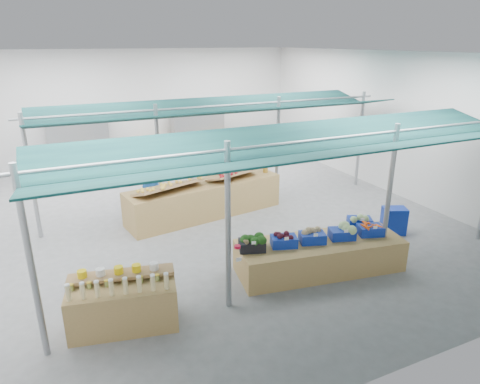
{
  "coord_description": "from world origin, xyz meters",
  "views": [
    {
      "loc": [
        -3.56,
        -10.02,
        4.48
      ],
      "look_at": [
        0.33,
        -1.6,
        1.18
      ],
      "focal_mm": 32.0,
      "sensor_mm": 36.0,
      "label": 1
    }
  ],
  "objects_px": {
    "fruit_counter": "(205,199)",
    "crate_stack": "(394,221)",
    "bottle_shelf": "(123,303)",
    "vendor_left": "(150,180)",
    "vendor_right": "(211,172)",
    "veg_counter": "(320,255)"
  },
  "relations": [
    {
      "from": "fruit_counter",
      "to": "crate_stack",
      "type": "distance_m",
      "value": 4.83
    },
    {
      "from": "bottle_shelf",
      "to": "vendor_left",
      "type": "distance_m",
      "value": 5.29
    },
    {
      "from": "fruit_counter",
      "to": "vendor_right",
      "type": "xyz_separation_m",
      "value": [
        0.6,
        1.1,
        0.4
      ]
    },
    {
      "from": "veg_counter",
      "to": "vendor_left",
      "type": "relative_size",
      "value": 1.98
    },
    {
      "from": "vendor_left",
      "to": "vendor_right",
      "type": "distance_m",
      "value": 1.8
    },
    {
      "from": "crate_stack",
      "to": "vendor_right",
      "type": "relative_size",
      "value": 0.39
    },
    {
      "from": "fruit_counter",
      "to": "veg_counter",
      "type": "bearing_deg",
      "value": -82.47
    },
    {
      "from": "fruit_counter",
      "to": "vendor_left",
      "type": "height_order",
      "value": "vendor_left"
    },
    {
      "from": "veg_counter",
      "to": "fruit_counter",
      "type": "xyz_separation_m",
      "value": [
        -1.1,
        3.74,
        0.13
      ]
    },
    {
      "from": "bottle_shelf",
      "to": "crate_stack",
      "type": "relative_size",
      "value": 2.79
    },
    {
      "from": "crate_stack",
      "to": "vendor_left",
      "type": "bearing_deg",
      "value": 140.45
    },
    {
      "from": "veg_counter",
      "to": "crate_stack",
      "type": "relative_size",
      "value": 5.13
    },
    {
      "from": "bottle_shelf",
      "to": "veg_counter",
      "type": "relative_size",
      "value": 0.54
    },
    {
      "from": "crate_stack",
      "to": "veg_counter",
      "type": "bearing_deg",
      "value": -164.77
    },
    {
      "from": "fruit_counter",
      "to": "crate_stack",
      "type": "relative_size",
      "value": 6.47
    },
    {
      "from": "fruit_counter",
      "to": "vendor_right",
      "type": "distance_m",
      "value": 1.31
    },
    {
      "from": "bottle_shelf",
      "to": "crate_stack",
      "type": "height_order",
      "value": "bottle_shelf"
    },
    {
      "from": "bottle_shelf",
      "to": "veg_counter",
      "type": "xyz_separation_m",
      "value": [
        3.98,
        0.16,
        -0.09
      ]
    },
    {
      "from": "bottle_shelf",
      "to": "vendor_right",
      "type": "height_order",
      "value": "vendor_right"
    },
    {
      "from": "bottle_shelf",
      "to": "veg_counter",
      "type": "height_order",
      "value": "bottle_shelf"
    },
    {
      "from": "fruit_counter",
      "to": "vendor_left",
      "type": "xyz_separation_m",
      "value": [
        -1.2,
        1.1,
        0.4
      ]
    },
    {
      "from": "vendor_left",
      "to": "vendor_right",
      "type": "bearing_deg",
      "value": 171.2
    }
  ]
}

